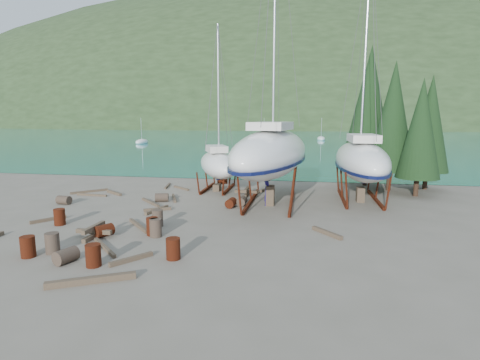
% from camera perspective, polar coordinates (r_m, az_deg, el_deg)
% --- Properties ---
extents(ground, '(600.00, 600.00, 0.00)m').
position_cam_1_polar(ground, '(20.45, -7.26, -6.76)').
color(ground, '#655E50').
rests_on(ground, ground).
extents(bay_water, '(700.00, 700.00, 0.00)m').
position_cam_1_polar(bay_water, '(333.86, 8.87, 8.35)').
color(bay_water, teal).
rests_on(bay_water, ground).
extents(far_hill, '(800.00, 360.00, 110.00)m').
position_cam_1_polar(far_hill, '(338.86, 8.89, 8.36)').
color(far_hill, '#223219').
rests_on(far_hill, ground).
extents(far_house_left, '(6.60, 5.60, 5.60)m').
position_cam_1_polar(far_house_left, '(218.92, -7.81, 8.62)').
color(far_house_left, beige).
rests_on(far_house_left, ground).
extents(far_house_center, '(6.60, 5.60, 5.60)m').
position_cam_1_polar(far_house_center, '(210.37, 2.76, 8.67)').
color(far_house_center, beige).
rests_on(far_house_center, ground).
extents(far_house_right, '(6.60, 5.60, 5.60)m').
position_cam_1_polar(far_house_right, '(210.17, 16.56, 8.29)').
color(far_house_right, beige).
rests_on(far_house_right, ground).
extents(cypress_near_right, '(3.60, 3.60, 10.00)m').
position_cam_1_polar(cypress_near_right, '(31.48, 22.28, 8.94)').
color(cypress_near_right, black).
rests_on(cypress_near_right, ground).
extents(cypress_mid_right, '(3.06, 3.06, 8.50)m').
position_cam_1_polar(cypress_mid_right, '(29.91, 25.82, 7.05)').
color(cypress_mid_right, black).
rests_on(cypress_mid_right, ground).
extents(cypress_back_left, '(4.14, 4.14, 11.50)m').
position_cam_1_polar(cypress_back_left, '(33.18, 19.06, 10.62)').
color(cypress_back_left, black).
rests_on(cypress_back_left, ground).
extents(cypress_far_right, '(3.24, 3.24, 9.00)m').
position_cam_1_polar(cypress_far_right, '(33.20, 26.95, 7.61)').
color(cypress_far_right, black).
rests_on(cypress_far_right, ground).
extents(moored_boat_left, '(2.00, 5.00, 6.05)m').
position_cam_1_polar(moored_boat_left, '(86.70, -14.73, 5.62)').
color(moored_boat_left, white).
rests_on(moored_boat_left, ground).
extents(moored_boat_mid, '(2.00, 5.00, 6.05)m').
position_cam_1_polar(moored_boat_mid, '(98.99, 12.25, 6.15)').
color(moored_boat_mid, white).
rests_on(moored_boat_mid, ground).
extents(moored_boat_far, '(2.00, 5.00, 6.05)m').
position_cam_1_polar(moored_boat_far, '(129.61, 3.67, 7.07)').
color(moored_boat_far, white).
rests_on(moored_boat_far, ground).
extents(large_sailboat_near, '(5.87, 13.87, 21.14)m').
position_cam_1_polar(large_sailboat_near, '(24.93, 4.86, 4.16)').
color(large_sailboat_near, white).
rests_on(large_sailboat_near, ground).
extents(large_sailboat_far, '(3.41, 11.05, 17.38)m').
position_cam_1_polar(large_sailboat_far, '(27.09, 17.95, 2.96)').
color(large_sailboat_far, white).
rests_on(large_sailboat_far, ground).
extents(small_sailboat_shore, '(5.45, 8.30, 12.72)m').
position_cam_1_polar(small_sailboat_shore, '(29.64, -3.40, 2.47)').
color(small_sailboat_shore, white).
rests_on(small_sailboat_shore, ground).
extents(worker, '(0.62, 0.69, 1.59)m').
position_cam_1_polar(worker, '(24.54, 4.21, -2.07)').
color(worker, navy).
rests_on(worker, ground).
extents(drum_0, '(0.58, 0.58, 0.88)m').
position_cam_1_polar(drum_0, '(17.92, -29.61, -8.83)').
color(drum_0, '#5B1C0F').
rests_on(drum_0, ground).
extents(drum_1, '(0.81, 1.01, 0.58)m').
position_cam_1_polar(drum_1, '(16.60, -24.97, -10.42)').
color(drum_1, '#2D2823').
rests_on(drum_1, ground).
extents(drum_3, '(0.58, 0.58, 0.88)m').
position_cam_1_polar(drum_3, '(15.77, -21.46, -10.65)').
color(drum_3, '#5B1C0F').
rests_on(drum_3, ground).
extents(drum_4, '(0.98, 0.75, 0.58)m').
position_cam_1_polar(drum_4, '(32.67, -2.70, -0.07)').
color(drum_4, '#5B1C0F').
rests_on(drum_4, ground).
extents(drum_5, '(0.58, 0.58, 0.88)m').
position_cam_1_polar(drum_5, '(20.39, -12.46, -5.68)').
color(drum_5, '#2D2823').
rests_on(drum_5, ground).
extents(drum_6, '(0.66, 0.93, 0.58)m').
position_cam_1_polar(drum_6, '(24.08, -1.38, -3.50)').
color(drum_6, '#5B1C0F').
rests_on(drum_6, ground).
extents(drum_7, '(0.58, 0.58, 0.88)m').
position_cam_1_polar(drum_7, '(15.66, -10.15, -10.26)').
color(drum_7, '#5B1C0F').
rests_on(drum_7, ground).
extents(drum_8, '(0.58, 0.58, 0.88)m').
position_cam_1_polar(drum_8, '(22.34, -25.79, -5.09)').
color(drum_8, '#5B1C0F').
rests_on(drum_8, ground).
extents(drum_9, '(1.00, 0.80, 0.58)m').
position_cam_1_polar(drum_9, '(26.26, -11.83, -2.61)').
color(drum_9, '#2D2823').
rests_on(drum_9, ground).
extents(drum_11, '(0.63, 0.91, 0.58)m').
position_cam_1_polar(drum_11, '(24.58, 0.30, -3.23)').
color(drum_11, '#2D2823').
rests_on(drum_11, ground).
extents(drum_12, '(0.93, 1.05, 0.58)m').
position_cam_1_polar(drum_12, '(19.43, -20.04, -7.25)').
color(drum_12, '#5B1C0F').
rests_on(drum_12, ground).
extents(drum_14, '(0.58, 0.58, 0.88)m').
position_cam_1_polar(drum_14, '(18.94, -13.21, -6.88)').
color(drum_14, '#5B1C0F').
rests_on(drum_14, ground).
extents(drum_15, '(0.95, 0.69, 0.58)m').
position_cam_1_polar(drum_15, '(27.51, -25.25, -2.78)').
color(drum_15, '#2D2823').
rests_on(drum_15, ground).
extents(drum_16, '(0.58, 0.58, 0.88)m').
position_cam_1_polar(drum_16, '(17.94, -26.68, -8.58)').
color(drum_16, '#2D2823').
rests_on(drum_16, ground).
extents(drum_17, '(0.58, 0.58, 0.88)m').
position_cam_1_polar(drum_17, '(18.63, -12.73, -7.13)').
color(drum_17, '#2D2823').
rests_on(drum_17, ground).
extents(timber_0, '(0.59, 2.30, 0.14)m').
position_cam_1_polar(timber_0, '(31.81, -10.98, -0.89)').
color(timber_0, brown).
rests_on(timber_0, ground).
extents(timber_1, '(1.42, 1.69, 0.19)m').
position_cam_1_polar(timber_1, '(19.07, 13.10, -7.84)').
color(timber_1, brown).
rests_on(timber_1, ground).
extents(timber_2, '(1.87, 1.46, 0.19)m').
position_cam_1_polar(timber_2, '(29.87, -18.65, -1.85)').
color(timber_2, brown).
rests_on(timber_2, ground).
extents(timber_3, '(2.09, 2.05, 0.15)m').
position_cam_1_polar(timber_3, '(17.70, -19.94, -9.61)').
color(timber_3, brown).
rests_on(timber_3, ground).
extents(timber_4, '(1.56, 0.95, 0.17)m').
position_cam_1_polar(timber_4, '(23.81, -12.46, -4.38)').
color(timber_4, brown).
rests_on(timber_4, ground).
extents(timber_5, '(1.97, 2.13, 0.16)m').
position_cam_1_polar(timber_5, '(20.54, -15.22, -6.72)').
color(timber_5, brown).
rests_on(timber_5, ground).
extents(timber_6, '(0.90, 1.95, 0.19)m').
position_cam_1_polar(timber_6, '(29.81, 4.11, -1.39)').
color(timber_6, brown).
rests_on(timber_6, ground).
extents(timber_7, '(1.26, 1.59, 0.17)m').
position_cam_1_polar(timber_7, '(15.94, -16.20, -11.48)').
color(timber_7, brown).
rests_on(timber_7, ground).
extents(timber_8, '(0.73, 2.15, 0.19)m').
position_cam_1_polar(timber_8, '(23.61, -12.56, -4.47)').
color(timber_8, brown).
rests_on(timber_8, ground).
extents(timber_9, '(1.70, 1.43, 0.15)m').
position_cam_1_polar(timber_9, '(30.61, -8.94, -1.23)').
color(timber_9, brown).
rests_on(timber_9, ground).
extents(timber_10, '(1.12, 2.32, 0.16)m').
position_cam_1_polar(timber_10, '(26.88, -10.02, -2.73)').
color(timber_10, brown).
rests_on(timber_10, ground).
extents(timber_11, '(2.05, 2.06, 0.15)m').
position_cam_1_polar(timber_11, '(25.92, -13.51, -3.31)').
color(timber_11, brown).
rests_on(timber_11, ground).
extents(timber_12, '(1.23, 1.65, 0.17)m').
position_cam_1_polar(timber_12, '(23.55, -27.17, -5.38)').
color(timber_12, brown).
rests_on(timber_12, ground).
extents(timber_15, '(2.46, 0.35, 0.15)m').
position_cam_1_polar(timber_15, '(29.68, -21.65, -2.13)').
color(timber_15, brown).
rests_on(timber_15, ground).
extents(timber_16, '(2.75, 1.59, 0.23)m').
position_cam_1_polar(timber_16, '(14.40, -21.68, -14.00)').
color(timber_16, brown).
rests_on(timber_16, ground).
extents(timber_17, '(2.07, 2.08, 0.16)m').
position_cam_1_polar(timber_17, '(31.14, -21.97, -1.61)').
color(timber_17, brown).
rests_on(timber_17, ground).
extents(timber_pile_fore, '(1.80, 1.80, 0.60)m').
position_cam_1_polar(timber_pile_fore, '(19.40, -21.37, -7.33)').
color(timber_pile_fore, brown).
rests_on(timber_pile_fore, ground).
extents(timber_pile_aft, '(1.80, 1.80, 0.60)m').
position_cam_1_polar(timber_pile_aft, '(27.63, 1.05, -1.79)').
color(timber_pile_aft, brown).
rests_on(timber_pile_aft, ground).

